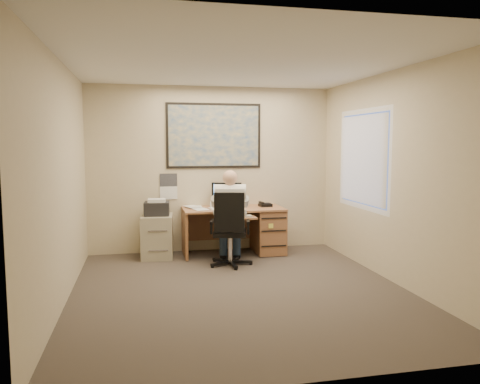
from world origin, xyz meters
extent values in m
cube|color=#3E3630|center=(0.00, 0.00, 0.00)|extent=(4.00, 4.50, 0.00)
cube|color=white|center=(0.00, 0.00, 2.70)|extent=(4.00, 4.50, 0.00)
cube|color=beige|center=(0.00, 2.25, 1.35)|extent=(4.00, 0.00, 2.70)
cube|color=beige|center=(0.00, -2.25, 1.35)|extent=(4.00, 0.00, 2.70)
cube|color=beige|center=(-2.00, 0.00, 1.35)|extent=(0.00, 4.50, 2.70)
cube|color=beige|center=(2.00, 0.00, 1.35)|extent=(0.00, 4.50, 2.70)
cube|color=#AA7148|center=(0.29, 1.88, 0.73)|extent=(1.60, 0.75, 0.03)
cube|color=#97613D|center=(0.86, 1.88, 0.36)|extent=(0.45, 0.70, 0.70)
cube|color=#97613D|center=(-0.49, 1.88, 0.36)|extent=(0.04, 0.70, 0.70)
cube|color=#97613D|center=(0.29, 2.22, 0.45)|extent=(1.55, 0.03, 0.55)
cylinder|color=black|center=(0.20, 2.02, 0.76)|extent=(0.19, 0.19, 0.02)
cube|color=black|center=(0.20, 2.00, 0.96)|extent=(0.48, 0.16, 0.36)
cube|color=#5DA5FF|center=(0.20, 1.98, 0.96)|extent=(0.42, 0.12, 0.31)
cube|color=#AA7148|center=(0.27, 1.43, 0.66)|extent=(0.55, 0.30, 0.02)
cube|color=beige|center=(0.27, 1.43, 0.68)|extent=(0.43, 0.14, 0.02)
cube|color=black|center=(0.83, 1.93, 0.77)|extent=(0.21, 0.19, 0.05)
cylinder|color=silver|center=(0.06, 1.80, 0.83)|extent=(0.07, 0.07, 0.16)
cylinder|color=white|center=(-0.04, 1.87, 0.80)|extent=(0.09, 0.09, 0.11)
cube|color=white|center=(-0.16, 1.88, 0.76)|extent=(0.60, 0.56, 0.02)
cube|color=#1E4C93|center=(0.04, 2.23, 1.90)|extent=(1.56, 0.03, 1.06)
cube|color=white|center=(-0.71, 2.24, 1.08)|extent=(0.28, 0.01, 0.42)
cube|color=#A49D84|center=(-0.92, 1.91, 0.33)|extent=(0.52, 0.61, 0.66)
cube|color=black|center=(-0.92, 1.91, 0.77)|extent=(0.41, 0.37, 0.21)
cube|color=white|center=(-0.92, 1.89, 0.90)|extent=(0.28, 0.23, 0.05)
cylinder|color=silver|center=(0.11, 1.22, 0.25)|extent=(0.06, 0.06, 0.41)
cube|color=black|center=(0.11, 1.22, 0.48)|extent=(0.56, 0.56, 0.07)
cube|color=black|center=(0.17, 1.00, 0.81)|extent=(0.43, 0.16, 0.56)
camera|label=1|loc=(-1.14, -5.39, 1.78)|focal=35.00mm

